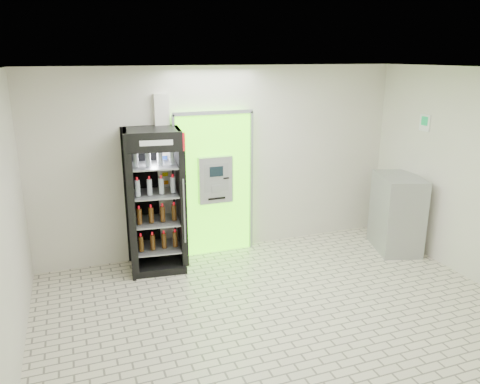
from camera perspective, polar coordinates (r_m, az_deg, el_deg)
ground at (r=5.97m, az=5.93°, el=-15.57°), size 6.00×6.00×0.00m
room_shell at (r=5.24m, az=6.52°, el=1.80°), size 6.00×6.00×6.00m
atm_assembly at (r=7.51m, az=-3.23°, el=1.08°), size 1.30×0.24×2.33m
pillar at (r=7.33m, az=-9.17°, el=1.56°), size 0.22×0.11×2.60m
beverage_cooler at (r=7.08m, az=-10.33°, el=-1.34°), size 0.88×0.81×2.14m
steel_cabinet at (r=8.18m, az=18.57°, el=-2.44°), size 0.91×1.10×1.26m
exit_sign at (r=8.00m, az=21.61°, el=7.86°), size 0.02×0.22×0.26m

